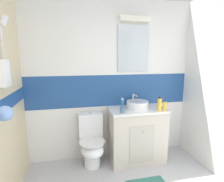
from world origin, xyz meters
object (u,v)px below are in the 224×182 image
Objects in this scene: sink_basin at (137,104)px; mouthwash_bottle at (159,104)px; toilet at (92,142)px; toothbrush_cup at (122,109)px; soap_dispenser at (165,106)px.

sink_basin is 1.85× the size of mouthwash_bottle.
sink_basin is 0.90m from toilet.
mouthwash_bottle is (0.99, -0.18, 0.58)m from toilet.
toothbrush_cup reaches higher than mouthwash_bottle.
sink_basin is 0.40m from soap_dispenser.
sink_basin is 0.47× the size of toilet.
soap_dispenser is 0.82× the size of mouthwash_bottle.
toothbrush_cup is (-0.29, -0.17, -0.00)m from sink_basin.
sink_basin is 0.33m from mouthwash_bottle.
soap_dispenser is at bearing -2.25° from mouthwash_bottle.
toothbrush_cup is 1.06× the size of mouthwash_bottle.
mouthwash_bottle is (-0.08, 0.00, 0.03)m from soap_dispenser.
sink_basin is 2.26× the size of soap_dispenser.
sink_basin is at bearing 146.90° from mouthwash_bottle.
sink_basin is 1.75× the size of toothbrush_cup.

